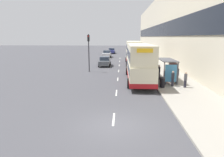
# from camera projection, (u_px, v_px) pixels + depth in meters

# --- Properties ---
(ground_plane) EXTENTS (220.00, 220.00, 0.00)m
(ground_plane) POSITION_uv_depth(u_px,v_px,m) (113.00, 126.00, 11.73)
(ground_plane) COLOR #424247
(pavement) EXTENTS (5.00, 93.00, 0.14)m
(pavement) POSITION_uv_depth(u_px,v_px,m) (146.00, 58.00, 49.04)
(pavement) COLOR gray
(pavement) RESTS_ON ground_plane
(terrace_facade) EXTENTS (3.10, 93.00, 14.69)m
(terrace_facade) POSITION_uv_depth(u_px,v_px,m) (164.00, 27.00, 47.36)
(terrace_facade) COLOR beige
(terrace_facade) RESTS_ON ground_plane
(lane_mark_0) EXTENTS (0.12, 2.00, 0.01)m
(lane_mark_0) POSITION_uv_depth(u_px,v_px,m) (114.00, 119.00, 12.66)
(lane_mark_0) COLOR silver
(lane_mark_0) RESTS_ON ground_plane
(lane_mark_1) EXTENTS (0.12, 2.00, 0.01)m
(lane_mark_1) POSITION_uv_depth(u_px,v_px,m) (116.00, 93.00, 18.62)
(lane_mark_1) COLOR silver
(lane_mark_1) RESTS_ON ground_plane
(lane_mark_2) EXTENTS (0.12, 2.00, 0.01)m
(lane_mark_2) POSITION_uv_depth(u_px,v_px,m) (118.00, 79.00, 24.59)
(lane_mark_2) COLOR silver
(lane_mark_2) RESTS_ON ground_plane
(lane_mark_3) EXTENTS (0.12, 2.00, 0.01)m
(lane_mark_3) POSITION_uv_depth(u_px,v_px,m) (119.00, 71.00, 30.55)
(lane_mark_3) COLOR silver
(lane_mark_3) RESTS_ON ground_plane
(lane_mark_4) EXTENTS (0.12, 2.00, 0.01)m
(lane_mark_4) POSITION_uv_depth(u_px,v_px,m) (119.00, 65.00, 36.51)
(lane_mark_4) COLOR silver
(lane_mark_4) RESTS_ON ground_plane
(lane_mark_5) EXTENTS (0.12, 2.00, 0.01)m
(lane_mark_5) POSITION_uv_depth(u_px,v_px,m) (120.00, 61.00, 42.48)
(lane_mark_5) COLOR silver
(lane_mark_5) RESTS_ON ground_plane
(lane_mark_6) EXTENTS (0.12, 2.00, 0.01)m
(lane_mark_6) POSITION_uv_depth(u_px,v_px,m) (120.00, 58.00, 48.44)
(lane_mark_6) COLOR silver
(lane_mark_6) RESTS_ON ground_plane
(bus_shelter) EXTENTS (1.60, 4.20, 2.48)m
(bus_shelter) POSITION_uv_depth(u_px,v_px,m) (169.00, 66.00, 22.29)
(bus_shelter) COLOR #4C4C51
(bus_shelter) RESTS_ON ground_plane
(double_decker_bus_near) EXTENTS (2.85, 11.49, 4.30)m
(double_decker_bus_near) POSITION_uv_depth(u_px,v_px,m) (139.00, 62.00, 23.26)
(double_decker_bus_near) COLOR beige
(double_decker_bus_near) RESTS_ON ground_plane
(double_decker_bus_ahead) EXTENTS (2.85, 10.32, 4.30)m
(double_decker_bus_ahead) POSITION_uv_depth(u_px,v_px,m) (134.00, 52.00, 37.45)
(double_decker_bus_ahead) COLOR beige
(double_decker_bus_ahead) RESTS_ON ground_plane
(car_0) EXTENTS (2.02, 4.43, 1.68)m
(car_0) POSITION_uv_depth(u_px,v_px,m) (105.00, 61.00, 35.55)
(car_0) COLOR #4C5156
(car_0) RESTS_ON ground_plane
(car_1) EXTENTS (2.10, 4.36, 1.67)m
(car_1) POSITION_uv_depth(u_px,v_px,m) (112.00, 51.00, 62.57)
(car_1) COLOR navy
(car_1) RESTS_ON ground_plane
(car_2) EXTENTS (2.08, 4.36, 1.78)m
(car_2) POSITION_uv_depth(u_px,v_px,m) (107.00, 54.00, 50.79)
(car_2) COLOR silver
(car_2) RESTS_ON ground_plane
(pedestrian_at_shelter) EXTENTS (0.35, 0.35, 1.75)m
(pedestrian_at_shelter) POSITION_uv_depth(u_px,v_px,m) (159.00, 72.00, 23.59)
(pedestrian_at_shelter) COLOR #23232D
(pedestrian_at_shelter) RESTS_ON ground_plane
(pedestrian_1) EXTENTS (0.31, 0.31, 1.59)m
(pedestrian_1) POSITION_uv_depth(u_px,v_px,m) (173.00, 78.00, 20.37)
(pedestrian_1) COLOR #23232D
(pedestrian_1) RESTS_ON ground_plane
(pedestrian_2) EXTENTS (0.31, 0.31, 1.57)m
(pedestrian_2) POSITION_uv_depth(u_px,v_px,m) (185.00, 80.00, 19.87)
(pedestrian_2) COLOR #23232D
(pedestrian_2) RESTS_ON ground_plane
(pedestrian_3) EXTENTS (0.37, 0.37, 1.86)m
(pedestrian_3) POSITION_uv_depth(u_px,v_px,m) (177.00, 75.00, 21.49)
(pedestrian_3) COLOR #23232D
(pedestrian_3) RESTS_ON ground_plane
(pedestrian_4) EXTENTS (0.32, 0.32, 1.63)m
(pedestrian_4) POSITION_uv_depth(u_px,v_px,m) (165.00, 77.00, 21.09)
(pedestrian_4) COLOR #23232D
(pedestrian_4) RESTS_ON ground_plane
(litter_bin) EXTENTS (0.55, 0.55, 1.05)m
(litter_bin) POSITION_uv_depth(u_px,v_px,m) (162.00, 82.00, 19.99)
(litter_bin) COLOR black
(litter_bin) RESTS_ON ground_plane
(traffic_light_far_kerb) EXTENTS (0.30, 0.32, 5.49)m
(traffic_light_far_kerb) POSITION_uv_depth(u_px,v_px,m) (89.00, 47.00, 29.16)
(traffic_light_far_kerb) COLOR black
(traffic_light_far_kerb) RESTS_ON ground_plane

